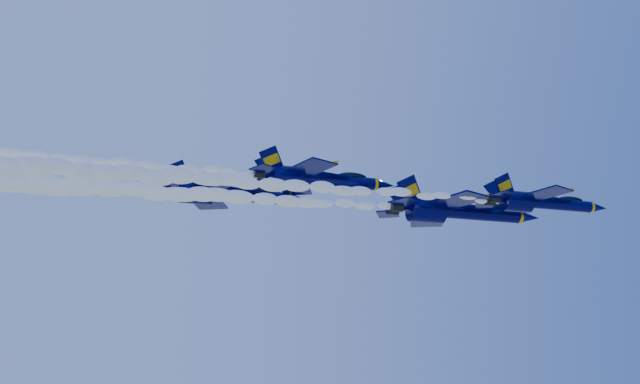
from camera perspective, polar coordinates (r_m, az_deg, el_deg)
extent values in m
cylinder|color=#010038|center=(88.52, 18.64, -0.97)|extent=(8.09, 1.35, 1.35)
ellipsoid|color=#010038|center=(85.55, 15.48, -0.73)|extent=(1.40, 2.43, 5.75)
cone|color=#010038|center=(91.47, 21.37, -1.19)|extent=(2.34, 1.35, 1.35)
cylinder|color=#E8A606|center=(90.84, 20.82, -1.15)|extent=(0.31, 1.40, 1.40)
ellipsoid|color=black|center=(89.54, 19.42, -0.62)|extent=(3.24, 1.05, 0.89)
cube|color=#E8A606|center=(89.47, 19.43, -0.79)|extent=(3.78, 0.90, 0.16)
cube|color=#010038|center=(83.48, 17.66, -0.10)|extent=(4.82, 5.71, 0.16)
cube|color=#010038|center=(89.33, 15.22, -1.42)|extent=(4.82, 5.71, 0.16)
cube|color=#E8A606|center=(84.18, 18.38, -0.10)|extent=(2.17, 4.50, 0.09)
cube|color=#E8A606|center=(89.98, 15.91, -1.42)|extent=(2.17, 4.50, 0.09)
cube|color=#010038|center=(84.20, 14.56, 0.45)|extent=(2.93, 0.93, 3.15)
cube|color=#010038|center=(85.76, 13.95, 0.08)|extent=(2.93, 0.93, 3.15)
cylinder|color=black|center=(83.52, 13.81, -0.50)|extent=(1.08, 0.99, 0.99)
cylinder|color=black|center=(84.50, 13.44, -0.72)|extent=(1.08, 0.99, 0.99)
cube|color=#E8A606|center=(87.27, 17.12, -0.40)|extent=(9.89, 0.31, 0.07)
ellipsoid|color=white|center=(75.05, -4.95, 0.70)|extent=(53.50, 2.13, 1.92)
cylinder|color=#010038|center=(89.56, 12.72, -1.70)|extent=(10.28, 1.71, 1.71)
ellipsoid|color=#010038|center=(86.48, 8.49, -1.43)|extent=(1.78, 3.08, 7.31)
cone|color=#010038|center=(92.78, 16.35, -1.96)|extent=(2.97, 1.71, 1.71)
cylinder|color=#E8A606|center=(92.08, 15.62, -1.91)|extent=(0.40, 1.78, 1.78)
ellipsoid|color=black|center=(90.69, 13.77, -1.26)|extent=(4.11, 1.34, 1.13)
cube|color=#E8A606|center=(90.60, 13.79, -1.47)|extent=(4.80, 1.14, 0.21)
cube|color=#010038|center=(83.37, 11.03, -0.65)|extent=(6.12, 7.26, 0.21)
cube|color=#010038|center=(91.33, 8.54, -2.25)|extent=(6.12, 7.26, 0.21)
cube|color=#E8A606|center=(84.11, 12.00, -0.65)|extent=(2.75, 5.72, 0.11)
cube|color=#E8A606|center=(92.00, 9.46, -2.24)|extent=(2.75, 5.72, 0.11)
cube|color=#010038|center=(84.98, 7.20, 0.05)|extent=(3.72, 1.18, 4.00)
cube|color=#010038|center=(87.10, 6.61, -0.41)|extent=(3.72, 1.18, 4.00)
cylinder|color=black|center=(84.32, 6.20, -1.14)|extent=(1.37, 1.26, 1.26)
cylinder|color=black|center=(85.65, 5.84, -1.41)|extent=(1.37, 1.26, 1.26)
cube|color=#E8A606|center=(88.28, 10.71, -1.00)|extent=(12.56, 0.40, 0.09)
ellipsoid|color=white|center=(79.53, -12.69, -0.06)|extent=(53.50, 2.71, 2.44)
cylinder|color=#010038|center=(90.61, 1.53, 0.87)|extent=(9.53, 1.59, 1.59)
ellipsoid|color=#010038|center=(89.00, -2.59, 1.19)|extent=(1.65, 2.86, 6.78)
cone|color=#010038|center=(92.48, 5.18, 0.55)|extent=(2.75, 1.59, 1.59)
cylinder|color=#E8A606|center=(92.06, 4.44, 0.62)|extent=(0.37, 1.65, 1.65)
ellipsoid|color=black|center=(91.37, 2.61, 1.25)|extent=(3.81, 1.24, 1.05)
cube|color=#E8A606|center=(91.27, 2.61, 1.06)|extent=(4.45, 1.06, 0.19)
cube|color=#010038|center=(85.54, -0.72, 1.99)|extent=(5.68, 6.73, 0.19)
cube|color=#010038|center=(93.34, -2.02, 0.32)|extent=(5.68, 6.73, 0.19)
cube|color=#E8A606|center=(85.93, 0.24, 1.97)|extent=(2.55, 5.30, 0.11)
cube|color=#E8A606|center=(93.70, -1.13, 0.31)|extent=(2.55, 5.30, 0.11)
cube|color=#010038|center=(88.07, -3.89, 2.55)|extent=(3.45, 1.09, 3.71)
cube|color=#010038|center=(90.12, -4.17, 2.08)|extent=(3.45, 1.09, 3.71)
cylinder|color=black|center=(87.66, -4.85, 1.49)|extent=(1.27, 1.16, 1.16)
cylinder|color=black|center=(88.94, -5.02, 1.21)|extent=(1.27, 1.16, 1.16)
cube|color=#E8A606|center=(90.06, -0.41, 1.53)|extent=(11.65, 0.37, 0.08)
ellipsoid|color=white|center=(87.95, -22.71, 2.54)|extent=(53.50, 2.51, 2.26)
cylinder|color=#010038|center=(95.75, -5.57, -0.33)|extent=(10.32, 1.72, 1.72)
ellipsoid|color=#010038|center=(94.88, -9.87, -0.02)|extent=(1.79, 3.10, 7.34)
cone|color=#010038|center=(97.00, -1.70, -0.63)|extent=(2.98, 1.72, 1.72)
cylinder|color=#E8A606|center=(96.70, -2.49, -0.57)|extent=(0.40, 1.79, 1.79)
ellipsoid|color=black|center=(96.32, -4.41, 0.07)|extent=(4.13, 1.34, 1.14)
cube|color=#E8A606|center=(96.22, -4.42, -0.12)|extent=(4.82, 1.15, 0.21)
cube|color=#010038|center=(90.74, -8.28, 0.75)|extent=(6.15, 7.29, 0.21)
cube|color=#010038|center=(99.45, -8.95, -0.84)|extent=(6.15, 7.29, 0.21)
cube|color=#E8A606|center=(90.96, -7.28, 0.73)|extent=(2.77, 5.74, 0.11)
cube|color=#E8A606|center=(99.65, -8.03, -0.85)|extent=(2.77, 5.74, 0.11)
cube|color=#010038|center=(94.11, -11.27, 1.34)|extent=(3.74, 1.18, 4.02)
cube|color=#010038|center=(96.39, -11.38, 0.90)|extent=(3.74, 1.18, 4.02)
cylinder|color=black|center=(93.91, -12.26, 0.27)|extent=(1.38, 1.26, 1.26)
cylinder|color=black|center=(95.34, -12.31, 0.00)|extent=(1.38, 1.26, 1.26)
cube|color=#E8A606|center=(95.54, -7.58, 0.35)|extent=(12.61, 0.40, 0.09)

